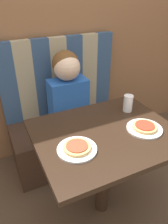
# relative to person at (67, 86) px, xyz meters

# --- Properties ---
(ground_plane) EXTENTS (12.00, 12.00, 0.00)m
(ground_plane) POSITION_rel_person_xyz_m (0.00, -0.66, -0.79)
(ground_plane) COLOR #4C3828
(wall_back) EXTENTS (7.00, 0.05, 2.60)m
(wall_back) POSITION_rel_person_xyz_m (0.00, 0.30, 0.51)
(wall_back) COLOR brown
(wall_back) RESTS_ON ground_plane
(booth_seat) EXTENTS (1.07, 0.51, 0.43)m
(booth_seat) POSITION_rel_person_xyz_m (0.00, -0.01, -0.58)
(booth_seat) COLOR #382319
(booth_seat) RESTS_ON ground_plane
(booth_backrest) EXTENTS (1.07, 0.07, 0.73)m
(booth_backrest) POSITION_rel_person_xyz_m (-0.00, 0.21, 0.00)
(booth_backrest) COLOR navy
(booth_backrest) RESTS_ON booth_seat
(dining_table) EXTENTS (0.89, 0.73, 0.74)m
(dining_table) POSITION_rel_person_xyz_m (0.00, -0.66, -0.16)
(dining_table) COLOR black
(dining_table) RESTS_ON ground_plane
(person) EXTENTS (0.33, 0.25, 0.66)m
(person) POSITION_rel_person_xyz_m (0.00, 0.00, 0.00)
(person) COLOR #2356B2
(person) RESTS_ON booth_seat
(plate_left) EXTENTS (0.23, 0.23, 0.01)m
(plate_left) POSITION_rel_person_xyz_m (-0.24, -0.74, -0.05)
(plate_left) COLOR white
(plate_left) RESTS_ON dining_table
(plate_right) EXTENTS (0.23, 0.23, 0.01)m
(plate_right) POSITION_rel_person_xyz_m (0.24, -0.74, -0.05)
(plate_right) COLOR white
(plate_right) RESTS_ON dining_table
(pizza_left) EXTENTS (0.16, 0.16, 0.02)m
(pizza_left) POSITION_rel_person_xyz_m (-0.24, -0.74, -0.03)
(pizza_left) COLOR tan
(pizza_left) RESTS_ON plate_left
(pizza_right) EXTENTS (0.16, 0.16, 0.02)m
(pizza_right) POSITION_rel_person_xyz_m (0.24, -0.74, -0.03)
(pizza_right) COLOR tan
(pizza_right) RESTS_ON plate_right
(drinking_cup) EXTENTS (0.07, 0.07, 0.12)m
(drinking_cup) POSITION_rel_person_xyz_m (0.28, -0.49, 0.01)
(drinking_cup) COLOR silver
(drinking_cup) RESTS_ON dining_table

